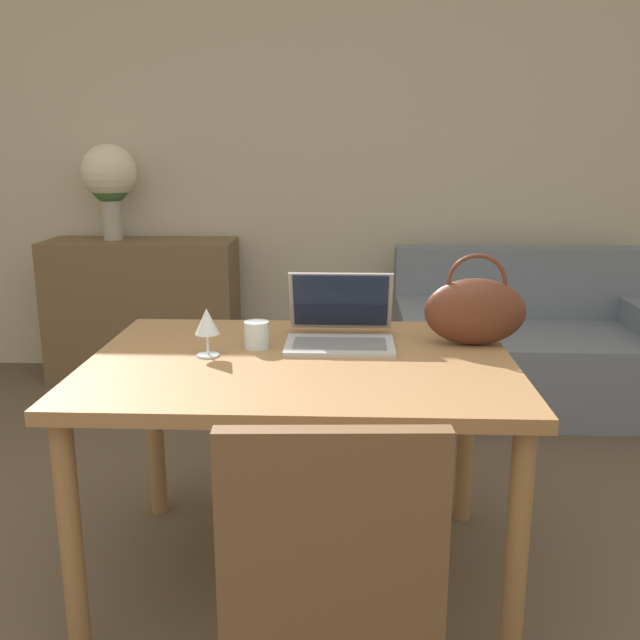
{
  "coord_description": "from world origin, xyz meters",
  "views": [
    {
      "loc": [
        0.28,
        -1.28,
        1.39
      ],
      "look_at": [
        0.19,
        0.78,
        0.88
      ],
      "focal_mm": 40.0,
      "sensor_mm": 36.0,
      "label": 1
    }
  ],
  "objects": [
    {
      "name": "chair",
      "position": [
        0.24,
        -0.02,
        0.5
      ],
      "size": [
        0.46,
        0.46,
        0.91
      ],
      "rotation": [
        0.0,
        0.0,
        0.05
      ],
      "color": "brown",
      "rests_on": "ground_plane"
    },
    {
      "name": "sideboard",
      "position": [
        -0.96,
        2.84,
        0.42
      ],
      "size": [
        1.11,
        0.4,
        0.84
      ],
      "color": "brown",
      "rests_on": "ground_plane"
    },
    {
      "name": "handbag",
      "position": [
        0.68,
        0.96,
        0.87
      ],
      "size": [
        0.32,
        0.12,
        0.3
      ],
      "color": "#592D1E",
      "rests_on": "dining_table"
    },
    {
      "name": "laptop",
      "position": [
        0.25,
        0.98,
        0.82
      ],
      "size": [
        0.35,
        0.33,
        0.22
      ],
      "color": "#ADADB2",
      "rests_on": "dining_table"
    },
    {
      "name": "couch",
      "position": [
        1.26,
        2.5,
        0.28
      ],
      "size": [
        1.45,
        0.86,
        0.82
      ],
      "color": "slate",
      "rests_on": "ground_plane"
    },
    {
      "name": "dining_table",
      "position": [
        0.13,
        0.78,
        0.67
      ],
      "size": [
        1.28,
        0.95,
        0.76
      ],
      "color": "olive",
      "rests_on": "ground_plane"
    },
    {
      "name": "drinking_glass",
      "position": [
        -0.02,
        0.89,
        0.8
      ],
      "size": [
        0.08,
        0.08,
        0.09
      ],
      "color": "silver",
      "rests_on": "dining_table"
    },
    {
      "name": "wall_back",
      "position": [
        0.0,
        3.11,
        1.35
      ],
      "size": [
        10.0,
        0.06,
        2.7
      ],
      "color": "#BCB29E",
      "rests_on": "ground_plane"
    },
    {
      "name": "flower_vase",
      "position": [
        -1.12,
        2.86,
        1.2
      ],
      "size": [
        0.32,
        0.32,
        0.55
      ],
      "color": "#9E998E",
      "rests_on": "sideboard"
    },
    {
      "name": "wine_glass",
      "position": [
        -0.15,
        0.79,
        0.86
      ],
      "size": [
        0.08,
        0.08,
        0.15
      ],
      "color": "silver",
      "rests_on": "dining_table"
    }
  ]
}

